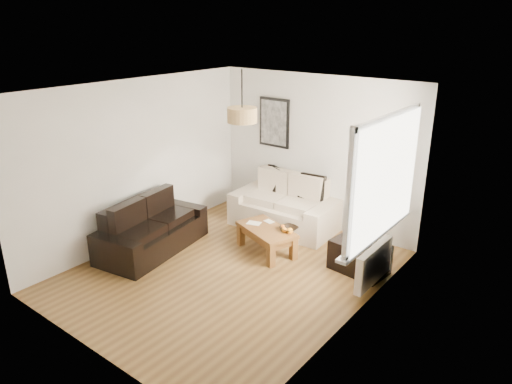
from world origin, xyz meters
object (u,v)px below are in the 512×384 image
Objects in this scene: sofa_leather at (152,227)px; ottoman at (359,257)px; coffee_table at (266,240)px; loveseat_cream at (285,203)px.

sofa_leather reaches higher than ottoman.
ottoman reaches higher than coffee_table.
coffee_table is at bearing -64.23° from sofa_leather.
coffee_table is at bearing -74.46° from loveseat_cream.
loveseat_cream is 2.29× the size of ottoman.
loveseat_cream is at bearing 160.17° from ottoman.
ottoman is at bearing -22.82° from loveseat_cream.
loveseat_cream is at bearing -39.09° from sofa_leather.
coffee_table is (0.32, -0.96, -0.24)m from loveseat_cream.
sofa_leather is (-1.14, -1.99, -0.06)m from loveseat_cream.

